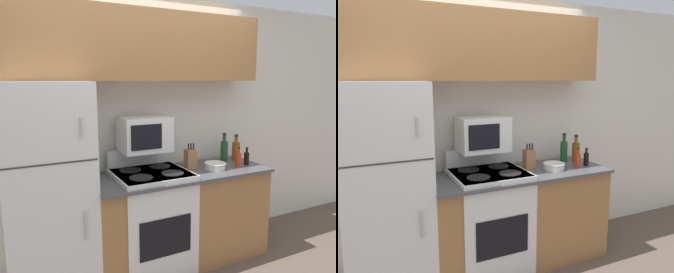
# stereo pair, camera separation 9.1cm
# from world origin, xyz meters

# --- Properties ---
(wall_back) EXTENTS (8.00, 0.05, 2.55)m
(wall_back) POSITION_xyz_m (0.00, 0.67, 1.27)
(wall_back) COLOR silver
(wall_back) RESTS_ON ground_plane
(lower_cabinets) EXTENTS (1.70, 0.64, 0.91)m
(lower_cabinets) POSITION_xyz_m (0.33, 0.30, 0.46)
(lower_cabinets) COLOR #9E6B3D
(lower_cabinets) RESTS_ON ground_plane
(refrigerator) EXTENTS (0.66, 0.66, 1.75)m
(refrigerator) POSITION_xyz_m (-0.85, 0.32, 0.88)
(refrigerator) COLOR silver
(refrigerator) RESTS_ON ground_plane
(upper_cabinets) EXTENTS (2.37, 0.36, 0.60)m
(upper_cabinets) POSITION_xyz_m (0.00, 0.47, 2.05)
(upper_cabinets) COLOR #9E6B3D
(upper_cabinets) RESTS_ON refrigerator
(stove) EXTENTS (0.66, 0.62, 1.11)m
(stove) POSITION_xyz_m (0.02, 0.29, 0.49)
(stove) COLOR silver
(stove) RESTS_ON ground_plane
(microwave) EXTENTS (0.45, 0.32, 0.32)m
(microwave) POSITION_xyz_m (0.02, 0.42, 1.27)
(microwave) COLOR silver
(microwave) RESTS_ON stove
(knife_block) EXTENTS (0.10, 0.09, 0.25)m
(knife_block) POSITION_xyz_m (0.46, 0.35, 1.01)
(knife_block) COLOR #9E6B3D
(knife_block) RESTS_ON lower_cabinets
(bowl) EXTENTS (0.21, 0.21, 0.06)m
(bowl) POSITION_xyz_m (0.67, 0.22, 0.94)
(bowl) COLOR silver
(bowl) RESTS_ON lower_cabinets
(bottle_hot_sauce) EXTENTS (0.05, 0.05, 0.20)m
(bottle_hot_sauce) POSITION_xyz_m (0.92, 0.18, 0.99)
(bottle_hot_sauce) COLOR red
(bottle_hot_sauce) RESTS_ON lower_cabinets
(bottle_soy_sauce) EXTENTS (0.05, 0.05, 0.18)m
(bottle_soy_sauce) POSITION_xyz_m (1.04, 0.21, 0.98)
(bottle_soy_sauce) COLOR black
(bottle_soy_sauce) RESTS_ON lower_cabinets
(bottle_whiskey) EXTENTS (0.08, 0.08, 0.28)m
(bottle_whiskey) POSITION_xyz_m (1.06, 0.40, 1.02)
(bottle_whiskey) COLOR brown
(bottle_whiskey) RESTS_ON lower_cabinets
(bottle_wine_green) EXTENTS (0.08, 0.08, 0.30)m
(bottle_wine_green) POSITION_xyz_m (0.93, 0.44, 1.03)
(bottle_wine_green) COLOR #194C23
(bottle_wine_green) RESTS_ON lower_cabinets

